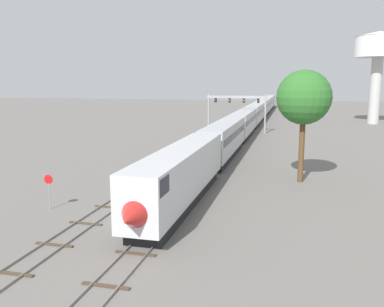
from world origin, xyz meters
TOP-DOWN VIEW (x-y plane):
  - ground_plane at (0.00, 0.00)m, footprint 400.00×400.00m
  - track_main at (2.00, 60.00)m, footprint 2.60×200.00m
  - track_near at (-3.50, 40.00)m, footprint 2.60×160.00m
  - passenger_train at (2.00, 69.90)m, footprint 3.04×152.17m
  - signal_gantry at (-0.25, 54.09)m, footprint 12.10×0.49m
  - water_tower at (30.02, 79.43)m, footprint 10.93×10.93m
  - stop_sign at (-8.00, 0.45)m, footprint 0.76×0.08m
  - trackside_tree_left at (11.84, 14.82)m, footprint 5.47×5.47m

SIDE VIEW (x-z plane):
  - ground_plane at x=0.00m, z-range 0.00..0.00m
  - track_main at x=2.00m, z-range -0.01..0.15m
  - track_near at x=-3.50m, z-range -0.01..0.15m
  - stop_sign at x=-8.00m, z-range 0.43..3.31m
  - passenger_train at x=2.00m, z-range 0.21..5.01m
  - signal_gantry at x=-0.25m, z-range 1.82..9.62m
  - trackside_tree_left at x=11.84m, z-range 2.91..14.34m
  - water_tower at x=30.02m, z-range 6.54..28.58m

